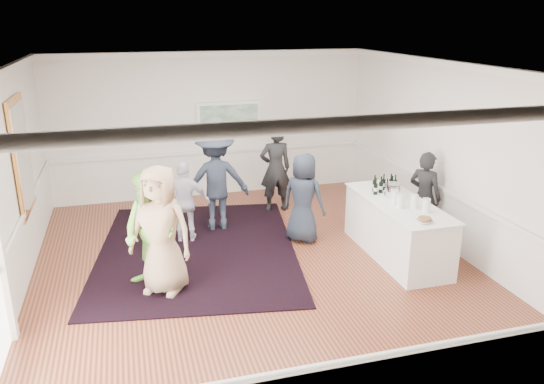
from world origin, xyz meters
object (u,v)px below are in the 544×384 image
object	(u,v)px
guest_dark_b	(275,169)
guest_lilac	(185,202)
guest_green	(151,232)
guest_navy	(303,198)
guest_dark_a	(216,180)
ice_bucket	(393,191)
nut_bowl	(425,220)
serving_table	(397,229)
bartender	(424,197)
guest_tan	(161,230)

from	to	relation	value
guest_dark_b	guest_lilac	bearing A→B (deg)	28.55
guest_green	guest_navy	distance (m)	2.95
guest_lilac	guest_dark_a	xyz separation A→B (m)	(0.64, 0.44, 0.23)
guest_lilac	guest_navy	world-z (taller)	guest_navy
ice_bucket	nut_bowl	world-z (taller)	ice_bucket
guest_green	guest_dark_a	bearing A→B (deg)	105.45
guest_dark_a	guest_navy	world-z (taller)	guest_dark_a
serving_table	guest_dark_b	size ratio (longest dim) A/B	1.32
guest_navy	nut_bowl	xyz separation A→B (m)	(1.22, -1.99, 0.20)
guest_dark_a	nut_bowl	distance (m)	3.97
guest_dark_b	guest_navy	xyz separation A→B (m)	(0.05, -1.65, -0.10)
bartender	guest_dark_b	bearing A→B (deg)	11.41
nut_bowl	guest_lilac	bearing A→B (deg)	141.99
guest_tan	guest_navy	distance (m)	2.87
guest_green	ice_bucket	size ratio (longest dim) A/B	7.00
nut_bowl	guest_dark_a	bearing A→B (deg)	131.24
serving_table	guest_dark_b	distance (m)	3.05
bartender	ice_bucket	bearing A→B (deg)	74.86
serving_table	guest_navy	distance (m)	1.71
ice_bucket	guest_navy	bearing A→B (deg)	148.10
guest_tan	guest_navy	size ratio (longest dim) A/B	1.19
guest_green	bartender	bearing A→B (deg)	54.05
guest_lilac	guest_green	bearing A→B (deg)	80.05
serving_table	ice_bucket	xyz separation A→B (m)	(-0.00, 0.23, 0.60)
guest_navy	ice_bucket	size ratio (longest dim) A/B	6.26
guest_navy	ice_bucket	bearing A→B (deg)	-167.77
bartender	guest_navy	bearing A→B (deg)	42.26
bartender	ice_bucket	size ratio (longest dim) A/B	6.39
bartender	ice_bucket	distance (m)	0.85
guest_green	guest_lilac	bearing A→B (deg)	115.06
guest_tan	guest_navy	world-z (taller)	guest_tan
serving_table	nut_bowl	distance (m)	1.09
guest_dark_a	ice_bucket	bearing A→B (deg)	148.28
guest_green	ice_bucket	bearing A→B (deg)	51.92
guest_tan	nut_bowl	bearing A→B (deg)	18.00
guest_dark_b	guest_dark_a	bearing A→B (deg)	25.50
guest_green	guest_dark_b	size ratio (longest dim) A/B	1.00
bartender	nut_bowl	size ratio (longest dim) A/B	7.09
serving_table	guest_dark_a	bearing A→B (deg)	143.06
serving_table	guest_lilac	world-z (taller)	guest_lilac
bartender	guest_lilac	world-z (taller)	bartender
serving_table	guest_dark_a	size ratio (longest dim) A/B	1.24
serving_table	guest_navy	world-z (taller)	guest_navy
guest_dark_b	guest_navy	world-z (taller)	guest_dark_b
guest_tan	guest_dark_b	distance (m)	3.84
guest_navy	ice_bucket	xyz separation A→B (m)	(1.31, -0.81, 0.28)
guest_navy	bartender	bearing A→B (deg)	-151.26
serving_table	nut_bowl	xyz separation A→B (m)	(-0.09, -0.95, 0.52)
guest_navy	ice_bucket	distance (m)	1.57
guest_lilac	nut_bowl	bearing A→B (deg)	154.49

